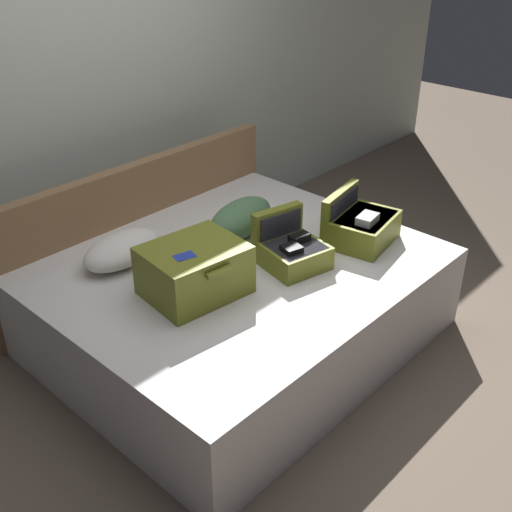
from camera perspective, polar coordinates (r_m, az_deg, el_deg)
name	(u,v)px	position (r m, az deg, el deg)	size (l,w,h in m)	color
ground_plane	(292,367)	(3.60, 3.22, -9.92)	(12.00, 12.00, 0.00)	#6B5B4C
back_wall	(91,81)	(4.14, -14.60, 14.95)	(8.00, 0.10, 2.60)	#B7C1B2
bed	(240,302)	(3.66, -1.47, -4.14)	(2.05, 1.70, 0.51)	silver
headboard	(140,227)	(4.16, -10.33, 2.62)	(2.09, 0.08, 0.86)	olive
hard_case_large	(194,270)	(3.22, -5.56, -1.21)	(0.53, 0.45, 0.27)	olive
hard_case_medium	(361,225)	(3.76, 9.37, 2.73)	(0.46, 0.41, 0.29)	olive
hard_case_small	(291,249)	(3.48, 3.16, 0.60)	(0.38, 0.40, 0.29)	olive
pillow_near_headboard	(241,218)	(3.79, -1.39, 3.38)	(0.52, 0.26, 0.21)	#4C724C
pillow_center_head	(122,250)	(3.58, -11.92, 0.56)	(0.49, 0.29, 0.16)	white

